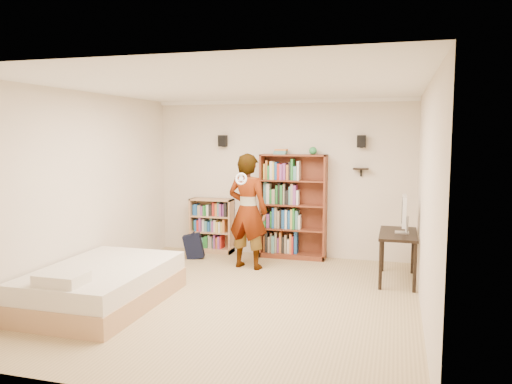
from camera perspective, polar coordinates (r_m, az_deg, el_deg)
ground at (r=6.58m, az=-2.05°, el=-12.12°), size 4.50×5.00×0.01m
room_shell at (r=6.24m, az=-2.12°, el=3.39°), size 4.52×5.02×2.71m
crown_molding at (r=6.26m, az=-2.15°, el=11.72°), size 4.50×5.00×0.06m
speaker_left at (r=8.84m, az=-3.82°, el=5.85°), size 0.14×0.12×0.20m
speaker_right at (r=8.35m, az=11.96°, el=5.69°), size 0.14×0.12×0.20m
wall_shelf at (r=8.38m, az=11.89°, el=2.61°), size 0.25×0.16×0.02m
tall_bookshelf at (r=8.52m, az=4.27°, el=-1.68°), size 1.12×0.33×1.78m
low_bookshelf at (r=9.02m, az=-5.07°, el=-3.84°), size 0.77×0.29×0.97m
computer_desk at (r=7.52m, az=15.87°, el=-7.15°), size 0.52×1.04×0.71m
imac at (r=7.40m, az=16.39°, el=-2.48°), size 0.11×0.54×0.54m
daybed at (r=6.58m, az=-17.13°, el=-9.65°), size 1.34×2.06×0.61m
person at (r=7.85m, az=-0.95°, el=-2.20°), size 0.73×0.55×1.82m
wii_wheel at (r=7.47m, az=-1.71°, el=1.51°), size 0.19×0.07×0.19m
navy_bag at (r=8.63m, az=-7.14°, el=-6.11°), size 0.37×0.28×0.44m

